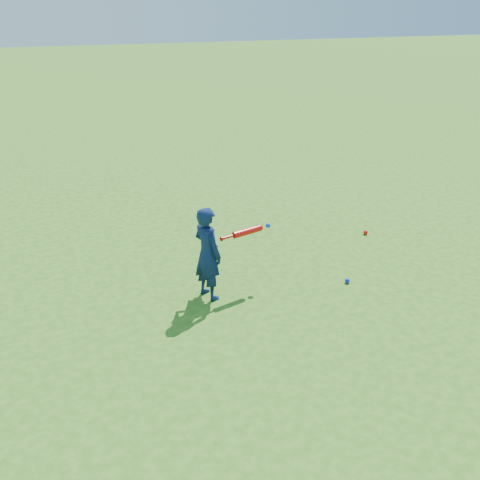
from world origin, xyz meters
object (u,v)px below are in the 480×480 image
Objects in this scene: child at (208,253)px; ground_ball_red at (366,232)px; ground_ball_blue at (347,281)px; bat_swing at (249,231)px.

child reaches higher than ground_ball_red.
bat_swing is at bearing 162.23° from ground_ball_blue.
bat_swing reaches higher than ground_ball_blue.
ground_ball_red is at bearing 5.13° from bat_swing.
child is 3.21m from ground_ball_red.
ground_ball_red is at bearing 50.61° from ground_ball_blue.
ground_ball_blue is at bearing -33.93° from bat_swing.
child is 16.91× the size of ground_ball_red.
child reaches higher than ground_ball_blue.
child is at bearing 175.36° from bat_swing.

